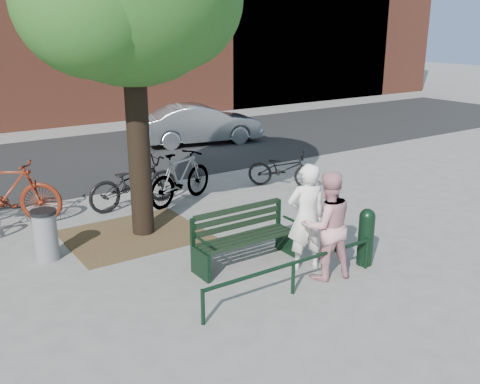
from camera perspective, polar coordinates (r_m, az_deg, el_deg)
ground at (r=8.77m, az=0.60°, el=-7.70°), size 90.00×90.00×0.00m
dirt_pit at (r=10.12m, az=-11.26°, el=-4.48°), size 2.40×2.00×0.02m
road at (r=16.13m, az=-16.87°, el=3.30°), size 40.00×7.00×0.01m
park_bench at (r=8.64m, az=0.31°, el=-4.64°), size 1.74×0.54×0.97m
guard_railing at (r=7.74m, az=5.72°, el=-8.06°), size 3.06×0.06×0.51m
person_left at (r=8.40m, az=7.09°, el=-2.66°), size 0.73×0.59×1.72m
person_right at (r=8.14m, az=9.23°, el=-3.56°), size 0.95×0.83×1.68m
bollard at (r=8.81m, az=13.29°, el=-4.48°), size 0.25×0.25×0.95m
litter_bin at (r=9.34m, az=-20.02°, el=-4.32°), size 0.42×0.42×0.86m
bicycle_b at (r=11.25m, az=-23.75°, el=-0.02°), size 2.14×1.60×1.28m
bicycle_c at (r=11.53m, az=-11.28°, el=1.01°), size 2.09×0.88×1.07m
bicycle_d at (r=11.65m, az=-6.35°, el=1.57°), size 1.96×1.16×1.14m
bicycle_e at (r=12.80m, az=4.62°, el=2.48°), size 1.58×1.65×0.89m
parked_car at (r=17.59m, az=-4.20°, el=7.23°), size 4.10×2.15×1.29m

